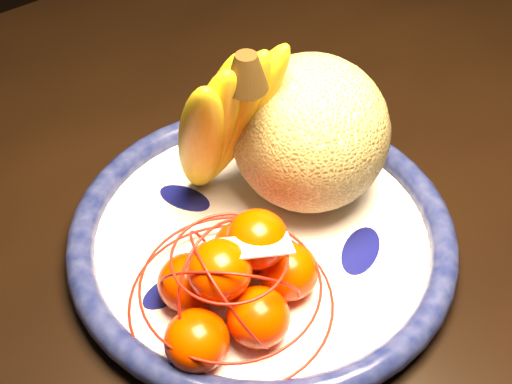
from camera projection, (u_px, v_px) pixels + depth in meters
dining_table at (97, 301)px, 0.78m from camera, size 1.60×0.97×0.80m
fruit_bowl at (262, 236)px, 0.72m from camera, size 0.39×0.39×0.03m
cantaloupe at (310, 133)px, 0.71m from camera, size 0.16×0.16×0.16m
banana_bunch at (218, 121)px, 0.67m from camera, size 0.15×0.14×0.22m
mandarin_bag at (235, 282)px, 0.63m from camera, size 0.20×0.20×0.12m
price_tag at (251, 247)px, 0.60m from camera, size 0.08×0.06×0.01m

